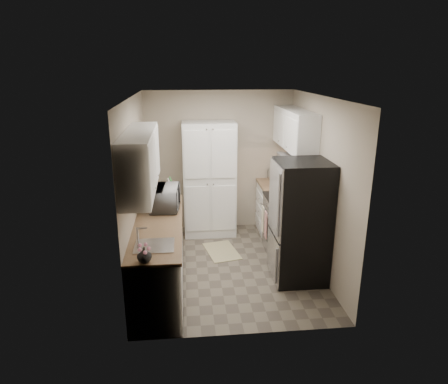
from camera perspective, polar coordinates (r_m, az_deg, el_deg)
The scene contains 16 objects.
ground at distance 6.13m, azimuth 0.70°, elevation -10.57°, with size 3.20×3.20×0.00m, color #665B4C.
room_shell at distance 5.54m, azimuth 0.59°, elevation 4.38°, with size 2.64×3.24×2.52m.
pantry_cabinet at distance 6.96m, azimuth -2.12°, elevation 1.81°, with size 0.90×0.55×2.00m, color white.
base_cabinet_left at distance 5.53m, azimuth -9.16°, elevation -9.00°, with size 0.60×2.30×0.88m, color white.
countertop_left at distance 5.34m, azimuth -9.40°, elevation -4.57°, with size 0.63×2.33×0.04m, color #846647.
base_cabinet_right at distance 7.18m, azimuth 7.53°, elevation -2.52°, with size 0.60×0.80×0.88m, color white.
countertop_right at distance 7.04m, azimuth 7.67°, elevation 1.00°, with size 0.63×0.83×0.04m, color #846647.
electric_range at distance 6.44m, azimuth 9.00°, elevation -4.64°, with size 0.71×0.78×1.13m.
refrigerator at distance 5.58m, azimuth 10.87°, elevation -4.20°, with size 0.70×0.72×1.70m, color #B7B7BC.
microwave at distance 5.78m, azimuth -8.39°, elevation -0.85°, with size 0.59×0.40×0.32m, color #B4B5B8.
wine_bottle at distance 6.12m, azimuth -8.86°, elevation -0.02°, with size 0.07×0.07×0.29m, color black.
flower_vase at distance 4.31m, azimuth -11.32°, elevation -8.80°, with size 0.16×0.16×0.16m, color silver.
cutting_board at distance 6.27m, azimuth -7.40°, elevation 0.58°, with size 0.02×0.24×0.31m, color #35873A.
toaster_oven at distance 7.16m, azimuth 8.24°, elevation 2.37°, with size 0.31×0.39×0.23m, color silver.
fruit_basket at distance 7.09m, azimuth 8.20°, elevation 3.64°, with size 0.27×0.27×0.11m, color #F46000, non-canonical shape.
kitchen_mat at distance 6.57m, azimuth -0.33°, elevation -8.44°, with size 0.46×0.74×0.01m, color #C0B482.
Camera 1 is at (-0.61, -5.37, 2.89)m, focal length 32.00 mm.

